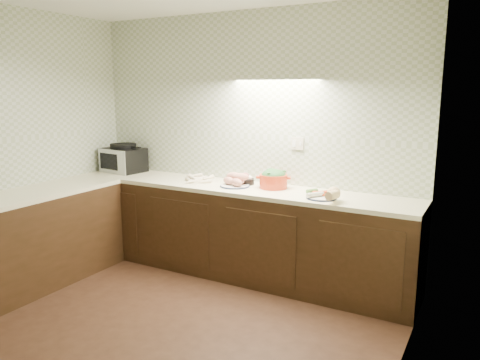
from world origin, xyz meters
The scene contains 8 objects.
room centered at (0.00, 0.00, 1.63)m, with size 3.60×3.60×2.60m.
counter centered at (-0.68, 0.68, 0.45)m, with size 3.60×3.60×0.90m.
toaster_oven centered at (-1.50, 1.58, 1.05)m, with size 0.49×0.40×0.32m.
parsnip_pile centered at (-0.43, 1.49, 0.93)m, with size 0.27×0.31×0.07m.
sweet_potato_plate centered at (0.04, 1.48, 0.95)m, with size 0.30×0.29×0.13m.
onion_bowl centered at (0.08, 1.62, 0.94)m, with size 0.15×0.15×0.12m.
dutch_oven centered at (0.40, 1.59, 0.99)m, with size 0.34×0.34×0.19m.
veg_plate centered at (1.00, 1.38, 0.94)m, with size 0.38×0.30×0.12m.
Camera 1 is at (2.25, -2.41, 1.84)m, focal length 35.00 mm.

